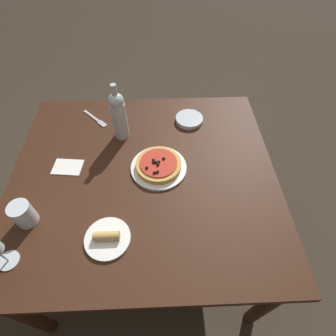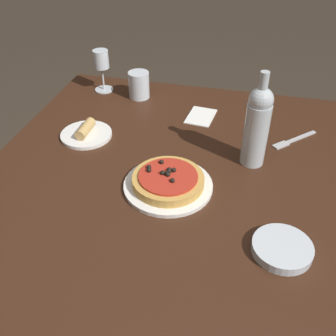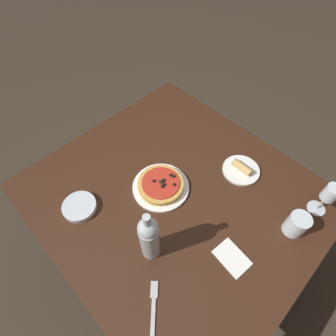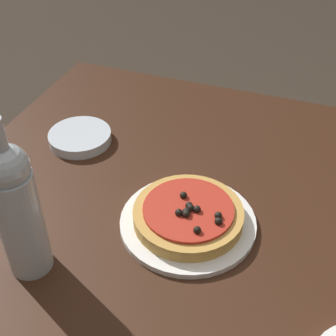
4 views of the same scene
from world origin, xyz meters
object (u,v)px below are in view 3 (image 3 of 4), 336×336
at_px(dining_table, 175,202).
at_px(side_bowl, 80,207).
at_px(pizza, 161,184).
at_px(side_plate, 241,169).
at_px(water_cup, 297,224).
at_px(wine_glass, 330,195).
at_px(fork, 154,306).
at_px(wine_bottle, 149,237).
at_px(dinner_plate, 161,187).

xyz_separation_m(dining_table, side_bowl, (-0.24, -0.35, 0.09)).
relative_size(pizza, side_plate, 1.18).
xyz_separation_m(water_cup, side_bowl, (-0.69, -0.56, -0.04)).
relative_size(pizza, side_bowl, 1.42).
xyz_separation_m(dining_table, pizza, (-0.07, -0.03, 0.11)).
bearing_deg(water_cup, wine_glass, 81.48).
bearing_deg(fork, side_plate, -33.81).
distance_m(wine_bottle, side_bowl, 0.38).
distance_m(dinner_plate, pizza, 0.02).
xyz_separation_m(water_cup, side_plate, (-0.32, 0.09, -0.04)).
bearing_deg(pizza, side_bowl, -117.95).
bearing_deg(wine_bottle, pizza, 129.04).
height_order(dinner_plate, wine_bottle, wine_bottle).
relative_size(pizza, water_cup, 1.98).
distance_m(wine_glass, wine_bottle, 0.73).
distance_m(wine_bottle, fork, 0.24).
height_order(water_cup, side_bowl, water_cup).
relative_size(dinner_plate, side_plate, 1.47).
relative_size(dining_table, side_bowl, 8.30).
xyz_separation_m(wine_bottle, side_bowl, (-0.35, -0.10, -0.12)).
bearing_deg(fork, pizza, -1.33).
distance_m(dinner_plate, wine_glass, 0.69).
relative_size(water_cup, side_plate, 0.60).
distance_m(dining_table, fork, 0.47).
relative_size(wine_glass, fork, 1.15).
xyz_separation_m(pizza, wine_glass, (0.55, 0.40, 0.09)).
bearing_deg(pizza, wine_bottle, -50.96).
bearing_deg(wine_bottle, side_bowl, -164.77).
xyz_separation_m(dinner_plate, water_cup, (0.52, 0.24, 0.05)).
bearing_deg(side_bowl, wine_glass, 45.33).
xyz_separation_m(dining_table, wine_glass, (0.48, 0.38, 0.20)).
bearing_deg(dinner_plate, fork, -46.53).
distance_m(pizza, fork, 0.48).
bearing_deg(side_bowl, dinner_plate, 62.06).
distance_m(pizza, water_cup, 0.58).
xyz_separation_m(water_cup, fork, (-0.19, -0.59, -0.05)).
relative_size(dining_table, dinner_plate, 4.69).
relative_size(wine_glass, wine_bottle, 0.56).
bearing_deg(dinner_plate, side_plate, 59.39).
height_order(pizza, water_cup, water_cup).
height_order(dining_table, wine_glass, wine_glass).
relative_size(dinner_plate, pizza, 1.24).
distance_m(dinner_plate, side_plate, 0.39).
distance_m(wine_bottle, side_plate, 0.57).
bearing_deg(wine_bottle, wine_glass, 59.91).
bearing_deg(dinner_plate, pizza, 52.97).
height_order(dinner_plate, water_cup, water_cup).
relative_size(dinner_plate, water_cup, 2.47).
height_order(dinner_plate, wine_glass, wine_glass).
bearing_deg(dinner_plate, wine_bottle, -50.89).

